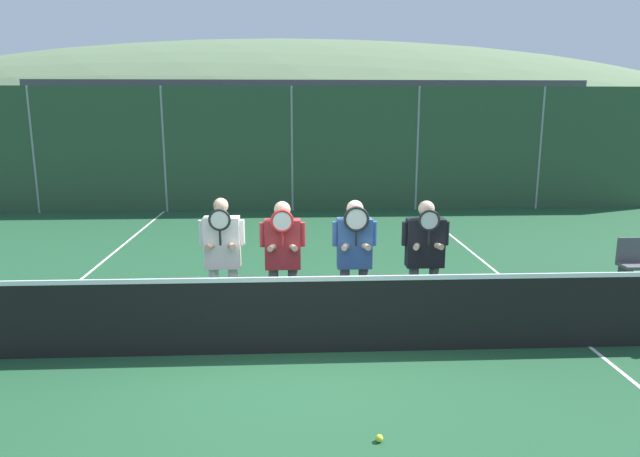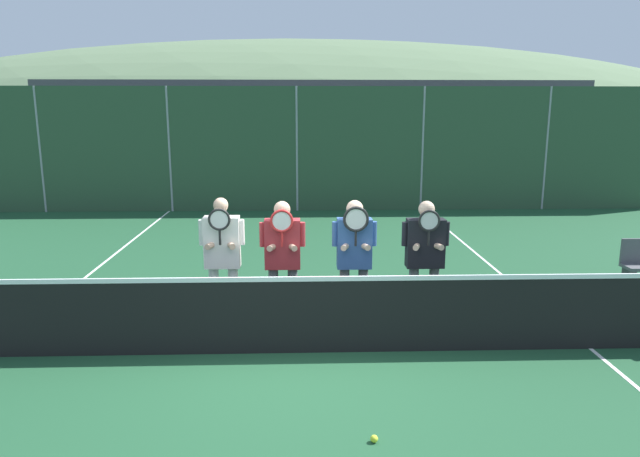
# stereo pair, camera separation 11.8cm
# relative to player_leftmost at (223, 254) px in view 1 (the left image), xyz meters

# --- Properties ---
(ground_plane) EXTENTS (120.00, 120.00, 0.00)m
(ground_plane) POSITION_rel_player_leftmost_xyz_m (0.91, -0.81, -1.03)
(ground_plane) COLOR #1E4C2D
(hill_distant) EXTENTS (99.92, 55.51, 19.43)m
(hill_distant) POSITION_rel_player_leftmost_xyz_m (0.91, 57.36, -1.03)
(hill_distant) COLOR #5B7551
(hill_distant) RESTS_ON ground_plane
(clubhouse_building) EXTENTS (19.69, 5.50, 3.83)m
(clubhouse_building) POSITION_rel_player_leftmost_xyz_m (1.56, 15.91, 0.90)
(clubhouse_building) COLOR beige
(clubhouse_building) RESTS_ON ground_plane
(fence_back) EXTENTS (21.36, 0.06, 3.47)m
(fence_back) POSITION_rel_player_leftmost_xyz_m (0.91, 8.88, 0.70)
(fence_back) COLOR gray
(fence_back) RESTS_ON ground_plane
(tennis_net) EXTENTS (9.81, 0.09, 1.05)m
(tennis_net) POSITION_rel_player_leftmost_xyz_m (0.91, -0.81, -0.54)
(tennis_net) COLOR gray
(tennis_net) RESTS_ON ground_plane
(court_line_left_sideline) EXTENTS (0.05, 16.00, 0.01)m
(court_line_left_sideline) POSITION_rel_player_leftmost_xyz_m (-2.73, 2.19, -1.03)
(court_line_left_sideline) COLOR white
(court_line_left_sideline) RESTS_ON ground_plane
(court_line_right_sideline) EXTENTS (0.05, 16.00, 0.01)m
(court_line_right_sideline) POSITION_rel_player_leftmost_xyz_m (4.56, 2.19, -1.03)
(court_line_right_sideline) COLOR white
(court_line_right_sideline) RESTS_ON ground_plane
(player_leftmost) EXTENTS (0.59, 0.34, 1.76)m
(player_leftmost) POSITION_rel_player_leftmost_xyz_m (0.00, 0.00, 0.00)
(player_leftmost) COLOR white
(player_leftmost) RESTS_ON ground_plane
(player_center_left) EXTENTS (0.60, 0.34, 1.71)m
(player_center_left) POSITION_rel_player_leftmost_xyz_m (0.78, 0.03, -0.01)
(player_center_left) COLOR #56565B
(player_center_left) RESTS_ON ground_plane
(player_center_right) EXTENTS (0.58, 0.34, 1.72)m
(player_center_right) POSITION_rel_player_leftmost_xyz_m (1.72, -0.01, 0.00)
(player_center_right) COLOR #56565B
(player_center_right) RESTS_ON ground_plane
(player_rightmost) EXTENTS (0.63, 0.34, 1.70)m
(player_rightmost) POSITION_rel_player_leftmost_xyz_m (2.66, 0.03, -0.01)
(player_rightmost) COLOR #56565B
(player_rightmost) RESTS_ON ground_plane
(car_far_left) EXTENTS (4.03, 1.95, 1.75)m
(car_far_left) POSITION_rel_player_leftmost_xyz_m (-4.85, 11.71, -0.14)
(car_far_left) COLOR navy
(car_far_left) RESTS_ON ground_plane
(car_left_of_center) EXTENTS (4.51, 1.96, 1.67)m
(car_left_of_center) POSITION_rel_player_leftmost_xyz_m (0.15, 11.40, -0.17)
(car_left_of_center) COLOR #B2B7BC
(car_left_of_center) RESTS_ON ground_plane
(car_center) EXTENTS (4.10, 2.03, 1.71)m
(car_center) POSITION_rel_player_leftmost_xyz_m (5.18, 11.61, -0.16)
(car_center) COLOR #285638
(car_center) RESTS_ON ground_plane
(car_right_of_center) EXTENTS (4.56, 1.93, 1.68)m
(car_right_of_center) POSITION_rel_player_leftmost_xyz_m (10.23, 11.30, -0.17)
(car_right_of_center) COLOR #285638
(car_right_of_center) RESTS_ON ground_plane
(tennis_ball_on_court) EXTENTS (0.07, 0.07, 0.07)m
(tennis_ball_on_court) POSITION_rel_player_leftmost_xyz_m (1.66, -2.71, -1.00)
(tennis_ball_on_court) COLOR #CCDB33
(tennis_ball_on_court) RESTS_ON ground_plane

